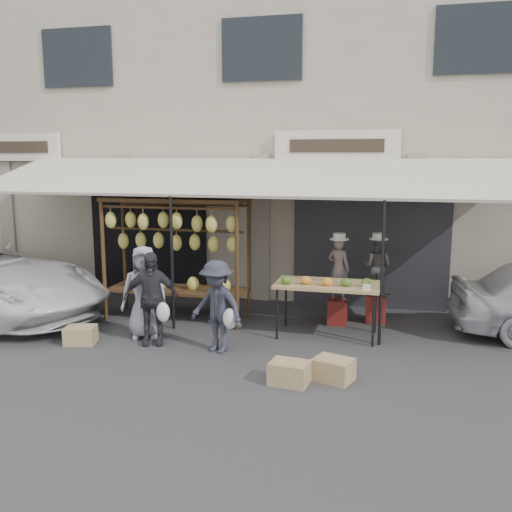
% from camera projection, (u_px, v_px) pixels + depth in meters
% --- Properties ---
extents(ground_plane, '(90.00, 90.00, 0.00)m').
position_uv_depth(ground_plane, '(207.00, 355.00, 8.58)').
color(ground_plane, '#2D2D30').
extents(shophouse, '(24.00, 6.15, 7.30)m').
position_uv_depth(shophouse, '(290.00, 128.00, 14.14)').
color(shophouse, '#BBB097').
rests_on(shophouse, ground_plane).
extents(awning, '(10.00, 2.35, 2.92)m').
position_uv_depth(awning, '(246.00, 178.00, 10.30)').
color(awning, beige).
rests_on(awning, ground_plane).
extents(banana_rack, '(2.60, 0.90, 2.24)m').
position_uv_depth(banana_rack, '(175.00, 235.00, 10.20)').
color(banana_rack, '#452E18').
rests_on(banana_rack, ground_plane).
extents(produce_table, '(1.70, 0.90, 1.04)m').
position_uv_depth(produce_table, '(327.00, 286.00, 9.33)').
color(produce_table, tan).
rests_on(produce_table, ground_plane).
extents(vendor_left, '(0.47, 0.38, 1.11)m').
position_uv_depth(vendor_left, '(338.00, 269.00, 10.00)').
color(vendor_left, '#655654').
rests_on(vendor_left, stool_left).
extents(vendor_right, '(0.61, 0.53, 1.06)m').
position_uv_depth(vendor_right, '(378.00, 266.00, 10.14)').
color(vendor_right, '#575450').
rests_on(vendor_right, stool_right).
extents(customer_left, '(0.85, 0.68, 1.53)m').
position_uv_depth(customer_left, '(144.00, 292.00, 9.32)').
color(customer_left, '#8E8F9D').
rests_on(customer_left, ground_plane).
extents(customer_mid, '(0.94, 0.60, 1.49)m').
position_uv_depth(customer_mid, '(151.00, 298.00, 8.99)').
color(customer_mid, '#2E2E34').
rests_on(customer_mid, ground_plane).
extents(customer_right, '(1.04, 0.80, 1.42)m').
position_uv_depth(customer_right, '(217.00, 307.00, 8.64)').
color(customer_right, '#2F303B').
rests_on(customer_right, ground_plane).
extents(stool_left, '(0.42, 0.42, 0.46)m').
position_uv_depth(stool_left, '(337.00, 312.00, 10.14)').
color(stool_left, maroon).
rests_on(stool_left, ground_plane).
extents(stool_right, '(0.44, 0.44, 0.49)m').
position_uv_depth(stool_right, '(376.00, 309.00, 10.28)').
color(stool_right, maroon).
rests_on(stool_right, ground_plane).
extents(crate_near_a, '(0.54, 0.44, 0.30)m').
position_uv_depth(crate_near_a, '(289.00, 373.00, 7.49)').
color(crate_near_a, tan).
rests_on(crate_near_a, ground_plane).
extents(crate_near_b, '(0.59, 0.52, 0.30)m').
position_uv_depth(crate_near_b, '(333.00, 370.00, 7.61)').
color(crate_near_b, tan).
rests_on(crate_near_b, ground_plane).
extents(crate_far, '(0.54, 0.46, 0.28)m').
position_uv_depth(crate_far, '(81.00, 335.00, 9.09)').
color(crate_far, tan).
rests_on(crate_far, ground_plane).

